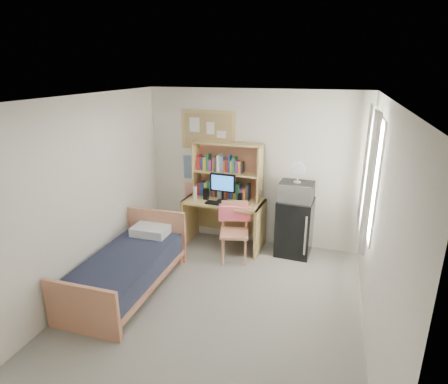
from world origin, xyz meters
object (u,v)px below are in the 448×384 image
(speaker_left, at_px, (206,194))
(desk_fan, at_px, (298,173))
(bed, at_px, (126,274))
(monitor, at_px, (223,188))
(desk_chair, at_px, (234,233))
(mini_fridge, at_px, (294,227))
(microwave, at_px, (297,191))
(speaker_right, at_px, (240,199))
(desk, at_px, (224,223))
(bulletin_board, at_px, (208,130))

(speaker_left, xyz_separation_m, desk_fan, (1.48, 0.07, 0.46))
(bed, xyz_separation_m, monitor, (0.87, 1.64, 0.79))
(desk_chair, bearing_deg, desk_fan, 15.74)
(monitor, bearing_deg, bed, -114.09)
(mini_fridge, relative_size, microwave, 1.80)
(monitor, distance_m, desk_fan, 1.22)
(speaker_left, distance_m, speaker_right, 0.60)
(desk, distance_m, microwave, 1.35)
(bulletin_board, bearing_deg, speaker_right, -31.46)
(bed, relative_size, microwave, 3.59)
(bulletin_board, height_order, bed, bulletin_board)
(desk_chair, relative_size, bed, 0.51)
(desk_fan, bearing_deg, bed, -136.30)
(mini_fridge, bearing_deg, desk_chair, -145.87)
(mini_fridge, relative_size, monitor, 2.04)
(mini_fridge, xyz_separation_m, speaker_right, (-0.88, -0.14, 0.44))
(bed, bearing_deg, speaker_left, 71.18)
(mini_fridge, distance_m, speaker_right, 0.99)
(speaker_left, relative_size, speaker_right, 1.08)
(monitor, relative_size, speaker_right, 2.66)
(bed, distance_m, speaker_right, 2.10)
(mini_fridge, height_order, desk_fan, desk_fan)
(desk_chair, xyz_separation_m, bed, (-1.18, -1.24, -0.22))
(desk_fan, bearing_deg, desk, -174.84)
(desk_chair, distance_m, speaker_left, 0.86)
(bulletin_board, bearing_deg, bed, -103.83)
(desk_chair, relative_size, speaker_left, 5.09)
(bulletin_board, height_order, speaker_left, bulletin_board)
(monitor, bearing_deg, speaker_right, -0.00)
(microwave, height_order, desk_fan, desk_fan)
(speaker_left, bearing_deg, desk_chair, -30.94)
(desk, bearing_deg, mini_fridge, 6.60)
(desk, bearing_deg, bulletin_board, 142.62)
(bed, distance_m, desk_fan, 2.91)
(desk_chair, xyz_separation_m, desk_fan, (0.87, 0.50, 0.90))
(bulletin_board, distance_m, desk_chair, 1.79)
(microwave, bearing_deg, bulletin_board, 172.64)
(desk, distance_m, desk_fan, 1.52)
(bed, bearing_deg, speaker_right, 54.34)
(bulletin_board, xyz_separation_m, desk, (0.38, -0.33, -1.51))
(speaker_right, bearing_deg, mini_fridge, 12.68)
(speaker_left, bearing_deg, monitor, -0.00)
(bulletin_board, xyz_separation_m, microwave, (1.55, -0.30, -0.85))
(desk_chair, relative_size, mini_fridge, 1.02)
(monitor, xyz_separation_m, speaker_right, (0.30, -0.02, -0.14))
(desk_chair, distance_m, desk_fan, 1.34)
(speaker_left, height_order, microwave, microwave)
(desk_chair, height_order, speaker_right, speaker_right)
(speaker_right, relative_size, desk_fan, 0.58)
(bed, relative_size, monitor, 4.06)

